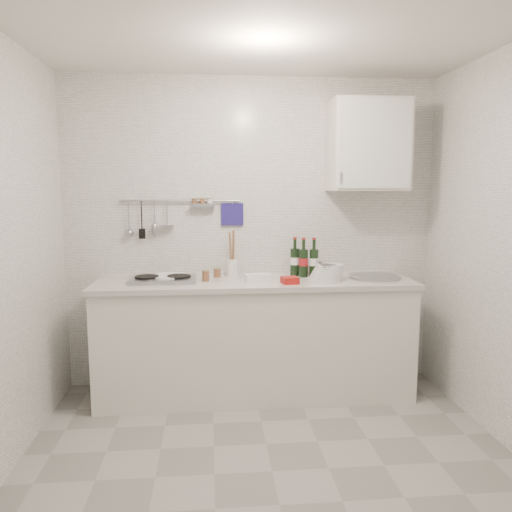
# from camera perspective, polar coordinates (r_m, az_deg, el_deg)

# --- Properties ---
(floor) EXTENTS (3.00, 3.00, 0.00)m
(floor) POSITION_cam_1_polar(r_m,az_deg,el_deg) (3.14, 1.86, -23.37)
(floor) COLOR slate
(floor) RESTS_ON ground
(ceiling) EXTENTS (3.00, 3.00, 0.00)m
(ceiling) POSITION_cam_1_polar(r_m,az_deg,el_deg) (2.82, 2.11, 25.87)
(ceiling) COLOR silver
(ceiling) RESTS_ON back_wall
(back_wall) EXTENTS (3.00, 0.02, 2.50)m
(back_wall) POSITION_cam_1_polar(r_m,az_deg,el_deg) (4.09, -0.50, 2.58)
(back_wall) COLOR silver
(back_wall) RESTS_ON floor
(counter) EXTENTS (2.44, 0.64, 0.96)m
(counter) POSITION_cam_1_polar(r_m,az_deg,el_deg) (3.96, -0.02, -9.66)
(counter) COLOR silver
(counter) RESTS_ON floor
(wall_rail) EXTENTS (0.98, 0.09, 0.34)m
(wall_rail) POSITION_cam_1_polar(r_m,az_deg,el_deg) (4.04, -8.94, 4.91)
(wall_rail) COLOR #93969B
(wall_rail) RESTS_ON back_wall
(wall_cabinet) EXTENTS (0.60, 0.38, 0.70)m
(wall_cabinet) POSITION_cam_1_polar(r_m,az_deg,el_deg) (4.09, 12.69, 12.20)
(wall_cabinet) COLOR silver
(wall_cabinet) RESTS_ON back_wall
(plate_stack_hob) EXTENTS (0.31, 0.31, 0.04)m
(plate_stack_hob) POSITION_cam_1_polar(r_m,az_deg,el_deg) (3.89, -10.01, -2.44)
(plate_stack_hob) COLOR #486BA4
(plate_stack_hob) RESTS_ON counter
(plate_stack_sink) EXTENTS (0.28, 0.26, 0.13)m
(plate_stack_sink) POSITION_cam_1_polar(r_m,az_deg,el_deg) (3.85, 8.12, -1.92)
(plate_stack_sink) COLOR white
(plate_stack_sink) RESTS_ON counter
(wine_bottles) EXTENTS (0.22, 0.13, 0.31)m
(wine_bottles) POSITION_cam_1_polar(r_m,az_deg,el_deg) (3.99, 5.51, -0.13)
(wine_bottles) COLOR black
(wine_bottles) RESTS_ON counter
(butter_dish) EXTENTS (0.20, 0.12, 0.06)m
(butter_dish) POSITION_cam_1_polar(r_m,az_deg,el_deg) (3.77, 0.22, -2.50)
(butter_dish) COLOR white
(butter_dish) RESTS_ON counter
(strawberry_punnet) EXTENTS (0.13, 0.13, 0.05)m
(strawberry_punnet) POSITION_cam_1_polar(r_m,az_deg,el_deg) (3.70, 3.88, -2.78)
(strawberry_punnet) COLOR red
(strawberry_punnet) RESTS_ON counter
(utensil_crock) EXTENTS (0.09, 0.09, 0.37)m
(utensil_crock) POSITION_cam_1_polar(r_m,az_deg,el_deg) (3.99, -2.75, -1.08)
(utensil_crock) COLOR white
(utensil_crock) RESTS_ON counter
(jar_a) EXTENTS (0.06, 0.06, 0.08)m
(jar_a) POSITION_cam_1_polar(r_m,az_deg,el_deg) (3.97, -4.46, -1.85)
(jar_a) COLOR brown
(jar_a) RESTS_ON counter
(jar_b) EXTENTS (0.06, 0.06, 0.08)m
(jar_b) POSITION_cam_1_polar(r_m,az_deg,el_deg) (4.13, 5.59, -1.44)
(jar_b) COLOR brown
(jar_b) RESTS_ON counter
(jar_c) EXTENTS (0.07, 0.07, 0.07)m
(jar_c) POSITION_cam_1_polar(r_m,az_deg,el_deg) (4.10, 8.02, -1.61)
(jar_c) COLOR brown
(jar_c) RESTS_ON counter
(jar_d) EXTENTS (0.06, 0.06, 0.09)m
(jar_d) POSITION_cam_1_polar(r_m,az_deg,el_deg) (3.80, -5.77, -2.20)
(jar_d) COLOR brown
(jar_d) RESTS_ON counter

